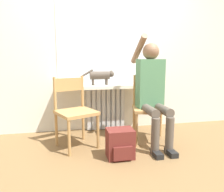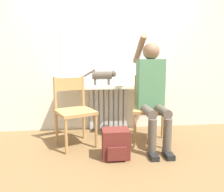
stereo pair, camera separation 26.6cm
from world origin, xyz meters
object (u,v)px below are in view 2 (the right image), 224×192
object	(u,v)px
person	(152,89)
chair_left	(74,110)
cat	(103,75)
chair_right	(150,108)
backpack	(116,144)

from	to	relation	value
person	chair_left	bearing A→B (deg)	174.28
person	cat	distance (m)	0.83
chair_right	person	bearing A→B (deg)	-81.79
chair_left	backpack	bearing A→B (deg)	-66.73
chair_right	backpack	distance (m)	0.75
chair_right	person	world-z (taller)	person
backpack	person	bearing A→B (deg)	34.33
backpack	chair_right	bearing A→B (deg)	40.98
chair_right	cat	distance (m)	0.86
cat	backpack	bearing A→B (deg)	-86.10
chair_left	chair_right	world-z (taller)	same
person	backpack	size ratio (longest dim) A/B	4.30
chair_left	cat	size ratio (longest dim) A/B	1.75
chair_left	backpack	size ratio (longest dim) A/B	2.69
chair_right	backpack	size ratio (longest dim) A/B	2.69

